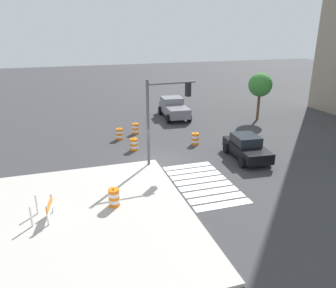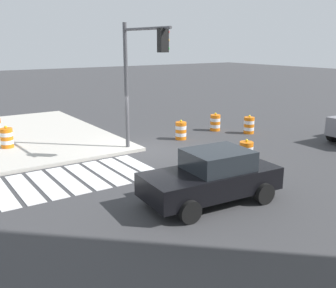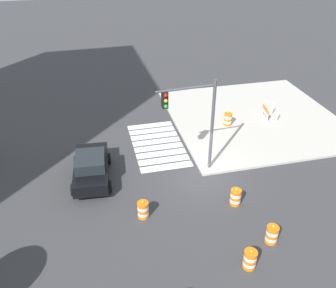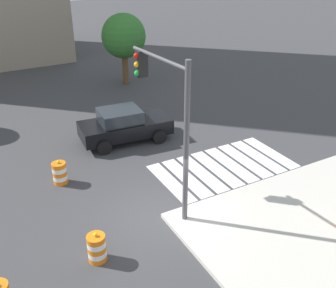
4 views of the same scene
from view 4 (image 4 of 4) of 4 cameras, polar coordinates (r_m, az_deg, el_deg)
name	(u,v)px [view 4 (image 4 of 4)]	position (r m, az deg, el deg)	size (l,w,h in m)	color
ground_plane	(161,217)	(13.92, -1.04, -10.63)	(120.00, 120.00, 0.00)	#38383A
crosswalk_stripes	(224,166)	(16.99, 8.12, -3.25)	(5.85, 3.20, 0.02)	silver
sports_car	(124,125)	(18.81, -6.40, 2.75)	(4.43, 2.40, 1.63)	black
traffic_barrel_crosswalk_end	(60,173)	(16.08, -15.50, -4.09)	(0.56, 0.56, 1.02)	orange
traffic_barrel_median_near	(97,248)	(12.23, -10.34, -14.69)	(0.56, 0.56, 1.02)	orange
traffic_light_pole	(166,105)	(12.59, -0.26, 5.65)	(0.56, 3.29, 5.50)	#4C4C51
street_tree_streetside_near	(124,36)	(26.52, -6.48, 15.33)	(2.89, 2.89, 4.66)	brown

